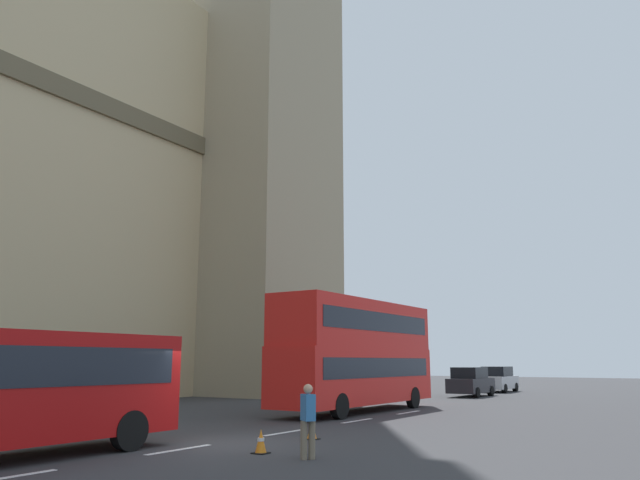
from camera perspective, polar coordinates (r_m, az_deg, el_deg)
The scene contains 8 objects.
ground_plane at distance 17.71m, azimuth -9.87°, elevation -18.33°, with size 160.00×160.00×0.00m, color #333335.
lane_centre_marking at distance 16.78m, azimuth -13.07°, elevation -18.60°, with size 29.80×0.16×0.01m.
double_decker_bus at distance 28.12m, azimuth 3.52°, elevation -10.29°, with size 10.74×2.54×4.90m.
sedan_lead at distance 41.57m, azimuth 13.97°, elevation -12.79°, with size 4.40×1.86×1.85m.
sedan_trailing at distance 48.27m, azimuth 16.39°, elevation -12.42°, with size 4.40×1.86×1.85m.
traffic_cone_west at distance 15.76m, azimuth -5.56°, elevation -18.30°, with size 0.36×0.36×0.58m.
traffic_cone_middle at distance 18.40m, azimuth -0.76°, elevation -17.33°, with size 0.36×0.36×0.58m.
pedestrian_by_kerb at distance 14.73m, azimuth -1.14°, elevation -16.37°, with size 0.43×0.47×1.69m.
Camera 1 is at (-12.98, -11.85, 2.21)m, focal length 34.13 mm.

